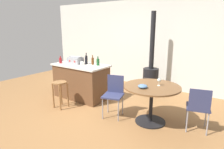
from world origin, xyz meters
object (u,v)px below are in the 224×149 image
wood_stove (151,74)px  cup_0 (82,63)px  dining_table (152,95)px  serving_bowl (143,86)px  wooden_stool (60,89)px  wine_glass (159,80)px  kitchen_island (81,81)px  bottle_2 (61,60)px  toolbox (76,60)px  bottle_1 (93,61)px  bottle_3 (98,62)px  cup_1 (68,60)px  folding_chair_near (198,106)px  bottle_0 (86,59)px  folding_chair_far (114,93)px  bottle_4 (86,61)px

wood_stove → cup_0: bearing=-131.2°
cup_0 → dining_table: bearing=-5.6°
serving_bowl → cup_0: bearing=167.8°
wooden_stool → wine_glass: (2.16, 0.65, 0.41)m
kitchen_island → serving_bowl: 2.12m
bottle_2 → toolbox: bearing=26.8°
kitchen_island → wine_glass: bearing=-3.3°
wooden_stool → wine_glass: 2.29m
bottle_1 → bottle_3: bearing=0.3°
kitchen_island → dining_table: size_ratio=1.34×
toolbox → cup_0: size_ratio=3.15×
cup_0 → cup_1: size_ratio=0.97×
bottle_1 → wine_glass: bearing=-8.9°
folding_chair_near → toolbox: (-3.16, 0.08, 0.51)m
wooden_stool → bottle_3: bearing=68.1°
bottle_0 → bottle_1: 0.23m
folding_chair_far → cup_0: 1.38m
bottle_4 → wood_stove: bearing=45.8°
dining_table → wine_glass: wine_glass is taller
wood_stove → wine_glass: bearing=-61.0°
bottle_0 → serving_bowl: bottle_0 is taller
toolbox → bottle_3: size_ratio=1.61×
bottle_2 → bottle_0: bearing=31.6°
wood_stove → bottle_4: (-1.27, -1.31, 0.46)m
bottle_4 → toolbox: bearing=-158.4°
kitchen_island → folding_chair_far: size_ratio=1.69×
kitchen_island → bottle_1: size_ratio=5.99×
bottle_1 → wine_glass: bottle_1 is taller
folding_chair_far → wooden_stool: bearing=-163.7°
bottle_1 → cup_0: 0.28m
bottle_0 → bottle_3: size_ratio=1.26×
toolbox → bottle_0: (0.23, 0.18, 0.02)m
folding_chair_far → bottle_4: bottle_4 is taller
toolbox → bottle_4: 0.30m
serving_bowl → wine_glass: bearing=59.9°
dining_table → cup_1: (-2.71, 0.35, 0.37)m
folding_chair_far → toolbox: 1.66m
bottle_2 → kitchen_island: bearing=18.1°
kitchen_island → bottle_0: size_ratio=5.09×
kitchen_island → cup_1: size_ratio=12.17×
toolbox → bottle_2: size_ratio=1.89×
bottle_1 → dining_table: bearing=-12.3°
wood_stove → bottle_0: bearing=-136.9°
toolbox → wood_stove: bearing=42.5°
folding_chair_near → folding_chair_far: bearing=-168.6°
folding_chair_near → bottle_4: (-2.88, 0.19, 0.51)m
folding_chair_far → wine_glass: (0.88, 0.27, 0.35)m
bottle_3 → wine_glass: (1.78, -0.31, -0.13)m
kitchen_island → toolbox: toolbox is taller
wooden_stool → bottle_0: bearing=91.6°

